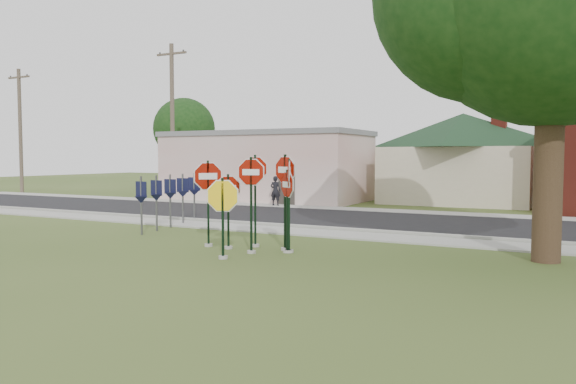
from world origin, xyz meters
The scene contains 20 objects.
ground centered at (0.00, 0.00, 0.00)m, with size 120.00×120.00×0.00m, color #3A4E1D.
sidewalk_near centered at (0.00, 5.50, 0.03)m, with size 60.00×1.60×0.06m, color gray.
road centered at (0.00, 10.00, 0.02)m, with size 60.00×7.00×0.04m, color black.
sidewalk_far centered at (0.00, 14.30, 0.03)m, with size 60.00×1.60×0.06m, color gray.
curb centered at (0.00, 6.50, 0.07)m, with size 60.00×0.20×0.14m, color gray.
stop_sign_center centered at (0.23, 1.10, 1.72)m, with size 0.99×0.32×2.76m.
stop_sign_yellow centered at (0.01, 0.04, 1.34)m, with size 1.10×0.44×2.23m.
stop_sign_left centered at (-0.75, 1.43, 1.35)m, with size 0.76×0.65×2.26m.
stop_sign_right centered at (1.06, 1.65, 1.46)m, with size 0.82×0.62×2.40m.
stop_sign_back_right centered at (0.83, 1.95, 1.79)m, with size 1.04×0.35×2.84m.
stop_sign_back_left centered at (-0.25, 2.11, 1.75)m, with size 0.92×0.43×2.82m.
stop_sign_far_right centered at (1.11, 1.68, 1.69)m, with size 0.46×0.98×2.71m.
stop_sign_far_left centered at (-1.52, 1.52, 1.69)m, with size 0.91×0.75×2.67m.
route_sign_row centered at (-5.40, 4.50, 1.22)m, with size 1.43×4.63×2.00m.
building_stucco centered at (-9.00, 18.00, 2.15)m, with size 12.20×6.20×4.20m.
building_house centered at (2.00, 22.00, 3.65)m, with size 11.60×11.60×6.20m.
utility_pole_near centered at (-14.00, 15.20, 4.97)m, with size 2.20×0.26×9.50m.
utility_pole_far centered at (-28.00, 15.20, 4.71)m, with size 2.20×0.26×9.00m.
bg_tree_left centered at (-20.00, 24.00, 4.88)m, with size 4.90×4.90×7.35m.
pedestrian centered at (-6.24, 14.18, 0.85)m, with size 0.58×0.38×1.58m, color black.
Camera 1 is at (8.24, -12.01, 2.66)m, focal length 35.00 mm.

